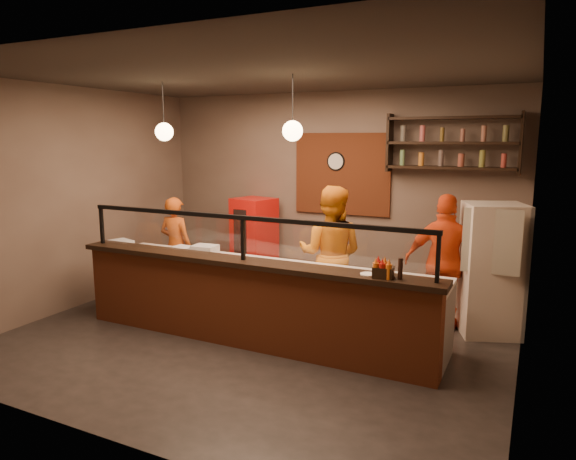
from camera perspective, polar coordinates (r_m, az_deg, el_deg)
The scene contains 29 objects.
floor at distance 6.62m, azimuth -3.48°, elevation -11.73°, with size 6.00×6.00×0.00m, color black.
ceiling at distance 6.19m, azimuth -3.81°, elevation 16.95°, with size 6.00×6.00×0.00m, color #353029.
wall_back at distance 8.45m, azimuth 4.77°, elevation 4.24°, with size 6.00×6.00×0.00m, color #6B5B4E.
wall_left at distance 8.11m, azimuth -22.45°, elevation 3.26°, with size 5.00×5.00×0.00m, color #6B5B4E.
wall_right at distance 5.41m, azimuth 25.21°, elevation -0.02°, with size 5.00×5.00×0.00m, color #6B5B4E.
wall_front at distance 4.25m, azimuth -20.53°, elevation -2.25°, with size 6.00×6.00×0.00m, color #6B5B4E.
brick_patch at distance 8.33m, azimuth 6.02°, elevation 6.21°, with size 1.60×0.04×1.30m, color brown.
service_counter at distance 6.20m, azimuth -4.90°, elevation -8.35°, with size 4.60×0.25×1.00m, color brown.
counter_ledge at distance 6.06m, azimuth -4.98°, elevation -3.59°, with size 4.70×0.37×0.06m, color black.
worktop_cabinet at distance 6.64m, azimuth -2.66°, elevation -7.75°, with size 4.60×0.75×0.85m, color gray.
worktop at distance 6.51m, azimuth -2.70°, elevation -3.98°, with size 4.60×0.75×0.05m, color white.
sneeze_guard at distance 5.99m, azimuth -5.03°, elevation -0.42°, with size 4.50×0.05×0.52m.
wall_shelving at distance 7.74m, azimuth 17.75°, elevation 9.20°, with size 1.84×0.28×0.85m.
wall_clock at distance 8.34m, azimuth 5.37°, elevation 7.60°, with size 0.30×0.30×0.04m, color black.
pendant_left at distance 7.16m, azimuth -13.59°, elevation 10.57°, with size 0.24×0.24×0.77m.
pendant_right at distance 6.14m, azimuth 0.51°, elevation 10.97°, with size 0.24×0.24×0.77m.
cook_left at distance 8.33m, azimuth -12.35°, elevation -1.75°, with size 0.57×0.37×1.56m, color #C75012.
cook_mid at distance 6.94m, azimuth 4.74°, elevation -2.70°, with size 0.90×0.70×1.85m, color orange.
cook_right at distance 6.92m, azimuth 17.10°, elevation -3.48°, with size 1.04×0.43×1.77m, color #E34515.
fridge at distance 6.96m, azimuth 21.67°, elevation -4.11°, with size 0.70×0.65×1.67m, color beige.
red_cooler at distance 8.80m, azimuth -3.77°, elevation -1.21°, with size 0.63×0.58×1.47m, color red.
pizza_dough at distance 6.70m, azimuth -6.27°, elevation -3.36°, with size 0.55×0.55×0.01m, color beige.
prep_tub_a at distance 7.05m, azimuth -11.61°, elevation -2.33°, with size 0.27×0.21×0.13m, color silver.
prep_tub_b at distance 6.95m, azimuth -9.22°, elevation -2.32°, with size 0.32×0.25×0.16m, color silver.
prep_tub_c at distance 7.56m, azimuth -18.08°, elevation -1.68°, with size 0.32×0.26×0.16m, color white.
rolling_pin at distance 7.20m, azimuth -11.34°, elevation -2.39°, with size 0.05×0.05×0.31m, color gold.
condiment_caddy at distance 5.34m, azimuth 10.54°, elevation -4.64°, with size 0.20×0.16×0.11m, color black.
pepper_mill at distance 5.31m, azimuth 12.38°, elevation -4.22°, with size 0.05×0.05×0.22m, color black.
small_plate at distance 5.44m, azimuth 8.88°, elevation -4.87°, with size 0.17×0.17×0.01m, color white.
Camera 1 is at (3.04, -5.34, 2.46)m, focal length 32.00 mm.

